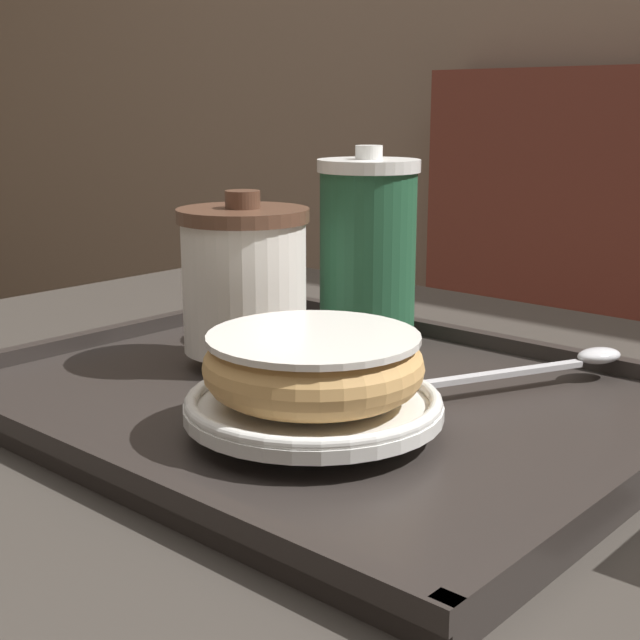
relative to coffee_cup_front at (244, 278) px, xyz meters
The scene contains 7 objects.
cafe_table 0.26m from the coffee_cup_front, 10.90° to the right, with size 0.94×0.80×0.73m.
serving_tray 0.12m from the coffee_cup_front, ahead, with size 0.46×0.37×0.02m.
coffee_cup_front is the anchor object (origin of this frame).
coffee_cup_rear 0.12m from the coffee_cup_front, 75.61° to the left, with size 0.08×0.08×0.15m.
plate_with_chocolate_donut 0.17m from the coffee_cup_front, 28.74° to the right, with size 0.16×0.16×0.01m.
donut_chocolate_glazed 0.16m from the coffee_cup_front, 28.74° to the right, with size 0.13×0.13×0.04m.
spoon 0.25m from the coffee_cup_front, 30.00° to the left, with size 0.08×0.15×0.01m.
Camera 1 is at (0.42, -0.44, 0.94)m, focal length 50.00 mm.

